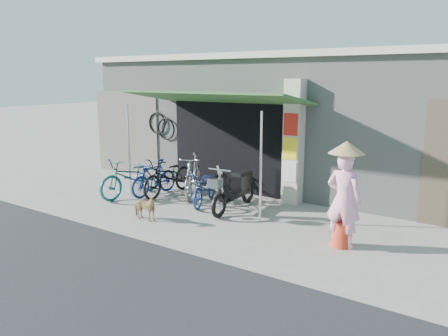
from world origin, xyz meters
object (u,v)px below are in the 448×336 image
Objects in this scene: bike_blue at (154,178)px; nun at (344,196)px; street_dog at (144,208)px; bike_teal at (132,177)px; bike_black at (169,176)px; bike_silver at (193,175)px; bike_navy at (205,188)px; moped at (235,189)px.

bike_blue is 5.35m from nun.
nun is (4.02, 0.95, 0.66)m from street_dog.
bike_teal is 2.87× the size of street_dog.
bike_teal is 0.95m from bike_black.
nun is at bearing 0.60° from bike_teal.
bike_teal is at bearing 0.29° from nun.
bike_blue is 0.79× the size of nun.
bike_silver is 0.95× the size of nun.
bike_silver is 2.21m from street_dog.
bike_navy is (0.69, -0.40, -0.14)m from bike_silver.
bike_navy is 3.81m from nun.
bike_navy is at bearing -56.66° from bike_silver.
bike_silver is at bearing 18.76° from bike_black.
bike_navy is 0.81× the size of nun.
street_dog is at bearing -33.39° from bike_teal.
nun reaches higher than bike_black.
bike_teal is 2.07m from bike_navy.
bike_silver reaches higher than bike_teal.
bike_blue is at bearing -4.27° from nun.
bike_blue reaches higher than street_dog.
bike_navy is at bearing -9.61° from bike_black.
bike_teal is at bearing 175.33° from bike_navy.
bike_black reaches higher than bike_navy.
moped is (1.18, 1.78, 0.21)m from street_dog.
nun is (4.37, -1.21, 0.39)m from bike_silver.
bike_navy is at bearing 17.32° from bike_teal.
bike_black is at bearing 155.00° from bike_navy.
moped is at bearing -16.52° from bike_navy.
bike_blue is 0.80× the size of bike_black.
bike_black is at bearing 46.32° from bike_teal.
nun reaches higher than street_dog.
bike_blue is 0.37m from bike_black.
nun is at bearing -19.89° from moped.
street_dog is (0.98, -1.91, -0.22)m from bike_black.
street_dog is 2.15m from moped.
bike_silver is 1.18× the size of bike_navy.
bike_silver is 0.96× the size of moped.
bike_black is 2.16m from street_dog.
bike_teal is at bearing -172.42° from bike_silver.
bike_teal is 0.58m from bike_blue.
nun reaches higher than bike_blue.
moped is at bearing -40.16° from bike_silver.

